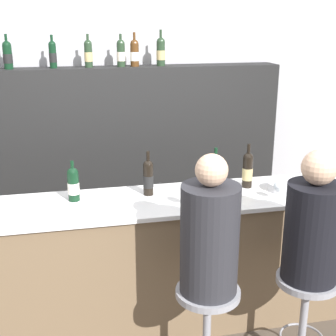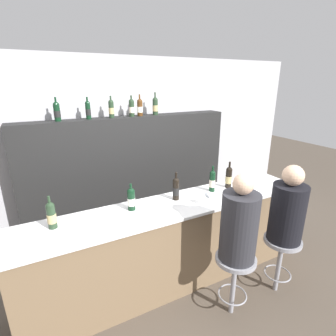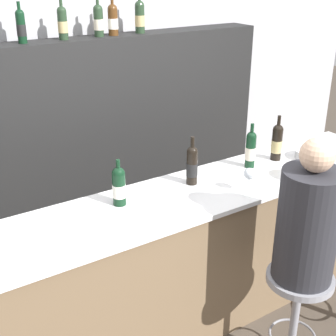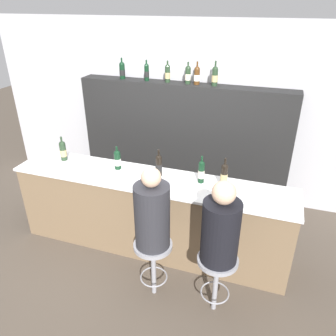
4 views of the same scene
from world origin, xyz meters
name	(u,v)px [view 3 (image 3 of 4)]	position (x,y,z in m)	size (l,w,h in m)	color
wall_back	(86,90)	(0.00, 1.86, 1.30)	(6.40, 0.05, 2.60)	#B2B2B7
bar_counter	(190,258)	(0.00, 0.29, 0.50)	(3.30, 0.61, 0.99)	brown
back_bar_cabinet	(100,143)	(0.00, 1.64, 0.89)	(3.09, 0.28, 1.77)	black
wine_bottle_counter_1	(119,186)	(-0.45, 0.39, 1.11)	(0.08, 0.08, 0.29)	black
wine_bottle_counter_2	(192,165)	(0.08, 0.39, 1.12)	(0.07, 0.07, 0.32)	black
wine_bottle_counter_3	(251,149)	(0.57, 0.39, 1.12)	(0.07, 0.07, 0.32)	black
wine_bottle_counter_4	(277,142)	(0.82, 0.39, 1.12)	(0.08, 0.08, 0.33)	black
wine_bottle_backbar_1	(21,26)	(-0.55, 1.64, 1.89)	(0.07, 0.07, 0.29)	black
wine_bottle_backbar_2	(62,23)	(-0.24, 1.64, 1.89)	(0.07, 0.07, 0.29)	#233823
wine_bottle_backbar_3	(98,20)	(0.05, 1.64, 1.89)	(0.08, 0.08, 0.29)	#233823
wine_bottle_backbar_4	(113,19)	(0.18, 1.64, 1.89)	(0.08, 0.08, 0.30)	#4C2D14
wine_bottle_backbar_5	(140,17)	(0.42, 1.64, 1.90)	(0.08, 0.08, 0.32)	#233823
wine_glass_0	(249,175)	(0.30, 0.10, 1.11)	(0.07, 0.07, 0.16)	silver
wine_glass_1	(319,157)	(0.94, 0.10, 1.08)	(0.07, 0.07, 0.13)	silver
metal_bowl	(310,154)	(1.05, 0.27, 1.02)	(0.21, 0.21, 0.06)	#B7B7BC
bar_stool_left	(298,295)	(0.29, -0.39, 0.52)	(0.39, 0.39, 0.66)	gray
guest_seated_left	(308,221)	(0.29, -0.39, 1.02)	(0.34, 0.34, 0.84)	#28282D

